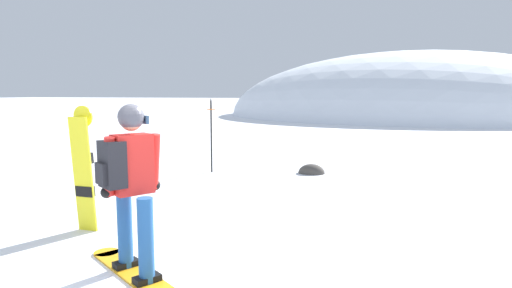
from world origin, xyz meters
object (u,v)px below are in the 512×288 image
object	(u,v)px
rock_dark	(311,173)
spare_snowboard	(83,168)
snowboarder_main	(130,186)
piste_marker_near	(211,130)

from	to	relation	value
rock_dark	spare_snowboard	bearing A→B (deg)	-112.98
snowboarder_main	spare_snowboard	world-z (taller)	snowboarder_main
spare_snowboard	rock_dark	world-z (taller)	spare_snowboard
spare_snowboard	snowboarder_main	bearing A→B (deg)	-36.70
piste_marker_near	rock_dark	size ratio (longest dim) A/B	2.82
snowboarder_main	rock_dark	xyz separation A→B (m)	(0.71, 6.04, -0.92)
spare_snowboard	rock_dark	size ratio (longest dim) A/B	2.73
snowboarder_main	piste_marker_near	world-z (taller)	snowboarder_main
spare_snowboard	rock_dark	bearing A→B (deg)	67.02
spare_snowboard	rock_dark	xyz separation A→B (m)	(2.12, 4.99, -0.84)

